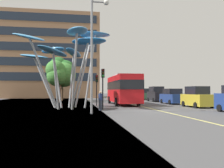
# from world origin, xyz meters

# --- Properties ---
(ground) EXTENTS (120.00, 240.00, 0.10)m
(ground) POSITION_xyz_m (-0.74, 0.00, -0.05)
(ground) COLOR #4C4C4F
(red_bus) EXTENTS (2.86, 9.96, 3.75)m
(red_bus) POSITION_xyz_m (-0.16, 9.34, 2.05)
(red_bus) COLOR red
(red_bus) RESTS_ON ground
(leaf_sculpture) EXTENTS (9.74, 9.69, 8.13)m
(leaf_sculpture) POSITION_xyz_m (-6.84, 4.23, 5.89)
(leaf_sculpture) COLOR #9EA0A5
(leaf_sculpture) RESTS_ON ground
(traffic_light_kerb_near) EXTENTS (0.28, 0.42, 3.72)m
(traffic_light_kerb_near) POSITION_xyz_m (-3.54, 1.92, 2.70)
(traffic_light_kerb_near) COLOR black
(traffic_light_kerb_near) RESTS_ON ground
(traffic_light_kerb_far) EXTENTS (0.28, 0.42, 3.53)m
(traffic_light_kerb_far) POSITION_xyz_m (-3.57, 7.84, 2.56)
(traffic_light_kerb_far) COLOR black
(traffic_light_kerb_far) RESTS_ON ground
(car_parked_mid) EXTENTS (1.94, 4.25, 2.18)m
(car_parked_mid) POSITION_xyz_m (6.54, 3.52, 1.01)
(car_parked_mid) COLOR gold
(car_parked_mid) RESTS_ON ground
(car_parked_far) EXTENTS (2.05, 4.51, 1.99)m
(car_parked_far) POSITION_xyz_m (6.51, 9.86, 0.94)
(car_parked_far) COLOR navy
(car_parked_far) RESTS_ON ground
(car_side_street) EXTENTS (2.08, 4.29, 2.38)m
(car_side_street) POSITION_xyz_m (6.82, 16.85, 1.11)
(car_side_street) COLOR black
(car_side_street) RESTS_ON ground
(car_far_side) EXTENTS (2.01, 4.49, 2.12)m
(car_far_side) POSITION_xyz_m (6.98, 24.19, 0.99)
(car_far_side) COLOR #2D5138
(car_far_side) RESTS_ON ground
(street_lamp) EXTENTS (1.44, 0.44, 8.78)m
(street_lamp) POSITION_xyz_m (-4.54, -1.63, 5.47)
(street_lamp) COLOR gray
(street_lamp) RESTS_ON ground
(tree_pavement_near) EXTENTS (4.34, 4.46, 6.11)m
(tree_pavement_near) POSITION_xyz_m (-8.20, 15.84, 4.14)
(tree_pavement_near) COLOR brown
(tree_pavement_near) RESTS_ON ground
(tree_pavement_far) EXTENTS (4.49, 4.45, 7.44)m
(tree_pavement_far) POSITION_xyz_m (-8.47, 21.40, 4.99)
(tree_pavement_far) COLOR brown
(tree_pavement_far) RESTS_ON ground
(pedestrian) EXTENTS (0.34, 0.34, 1.70)m
(pedestrian) POSITION_xyz_m (-3.85, 1.15, 0.85)
(pedestrian) COLOR #2D3342
(pedestrian) RESTS_ON ground
(backdrop_building) EXTENTS (23.66, 14.49, 19.95)m
(backdrop_building) POSITION_xyz_m (-12.24, 42.06, 9.98)
(backdrop_building) COLOR #936B4C
(backdrop_building) RESTS_ON ground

